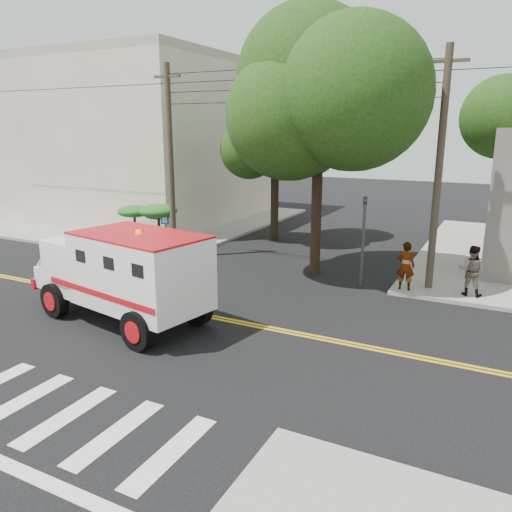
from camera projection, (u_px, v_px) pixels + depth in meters
The scene contains 13 objects.
ground at pixel (205, 316), 16.79m from camera, with size 100.00×100.00×0.00m, color black.
sidewalk_nw at pixel (145, 219), 34.37m from camera, with size 17.00×17.00×0.15m, color gray.
building_left at pixel (133, 143), 35.29m from camera, with size 16.00×14.00×10.00m, color beige.
utility_pole_left at pixel (171, 164), 23.33m from camera, with size 0.28×0.28×9.00m, color #382D23.
utility_pole_right at pixel (438, 174), 18.26m from camera, with size 0.28×0.28×9.00m, color #382D23.
tree_main at pixel (328, 100), 19.52m from camera, with size 6.08×5.70×9.85m.
tree_left at pixel (279, 136), 26.73m from camera, with size 4.48×4.20×7.70m.
traffic_signal at pixel (364, 232), 19.41m from camera, with size 0.15×0.18×3.60m.
accessibility_sign at pixel (166, 228), 24.51m from camera, with size 0.45×0.10×2.02m.
palm_planter at pixel (151, 219), 25.38m from camera, with size 3.52×2.63×2.36m.
armored_truck at pixel (123, 271), 15.90m from camera, with size 6.97×3.65×3.03m.
pedestrian_a at pixel (406, 266), 18.86m from camera, with size 0.68×0.45×1.87m, color gray.
pedestrian_b at pixel (471, 270), 18.21m from camera, with size 0.91×0.71×1.88m, color gray.
Camera 1 is at (8.71, -13.27, 6.10)m, focal length 35.00 mm.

